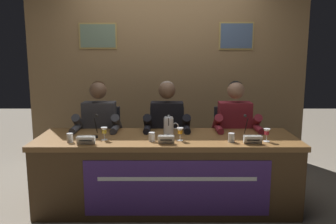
{
  "coord_description": "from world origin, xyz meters",
  "views": [
    {
      "loc": [
        0.01,
        -3.42,
        1.58
      ],
      "look_at": [
        0.0,
        0.0,
        0.98
      ],
      "focal_mm": 37.64,
      "sensor_mm": 36.0,
      "label": 1
    }
  ],
  "objects": [
    {
      "name": "ground_plane",
      "position": [
        0.0,
        0.0,
        0.0
      ],
      "size": [
        12.0,
        12.0,
        0.0
      ],
      "primitive_type": "plane",
      "color": "gray"
    },
    {
      "name": "wall_back_panelled",
      "position": [
        -0.0,
        1.45,
        1.3
      ],
      "size": [
        3.78,
        0.14,
        2.6
      ],
      "color": "#937047",
      "rests_on": "ground_plane"
    },
    {
      "name": "water_cup_right",
      "position": [
        0.61,
        -0.21,
        0.76
      ],
      "size": [
        0.06,
        0.06,
        0.08
      ],
      "color": "silver",
      "rests_on": "conference_table"
    },
    {
      "name": "panelist_left",
      "position": [
        -0.76,
        0.38,
        0.73
      ],
      "size": [
        0.51,
        0.48,
        1.24
      ],
      "color": "black",
      "rests_on": "ground_plane"
    },
    {
      "name": "chair_left",
      "position": [
        -0.76,
        0.58,
        0.45
      ],
      "size": [
        0.44,
        0.45,
        0.92
      ],
      "color": "black",
      "rests_on": "ground_plane"
    },
    {
      "name": "water_pitcher_central",
      "position": [
        0.02,
        0.04,
        0.82
      ],
      "size": [
        0.15,
        0.1,
        0.21
      ],
      "color": "silver",
      "rests_on": "conference_table"
    },
    {
      "name": "water_cup_left",
      "position": [
        -0.91,
        -0.21,
        0.76
      ],
      "size": [
        0.06,
        0.06,
        0.08
      ],
      "color": "silver",
      "rests_on": "conference_table"
    },
    {
      "name": "chair_right",
      "position": [
        0.76,
        0.58,
        0.45
      ],
      "size": [
        0.44,
        0.45,
        0.92
      ],
      "color": "black",
      "rests_on": "ground_plane"
    },
    {
      "name": "juice_glass_left",
      "position": [
        -0.6,
        -0.13,
        0.81
      ],
      "size": [
        0.06,
        0.06,
        0.12
      ],
      "color": "white",
      "rests_on": "conference_table"
    },
    {
      "name": "nameplate_left",
      "position": [
        -0.74,
        -0.3,
        0.77
      ],
      "size": [
        0.17,
        0.06,
        0.08
      ],
      "color": "white",
      "rests_on": "conference_table"
    },
    {
      "name": "chair_center",
      "position": [
        0.0,
        0.58,
        0.45
      ],
      "size": [
        0.44,
        0.45,
        0.92
      ],
      "color": "black",
      "rests_on": "ground_plane"
    },
    {
      "name": "panelist_center",
      "position": [
        0.0,
        0.38,
        0.73
      ],
      "size": [
        0.51,
        0.48,
        1.24
      ],
      "color": "black",
      "rests_on": "ground_plane"
    },
    {
      "name": "nameplate_right",
      "position": [
        0.79,
        -0.27,
        0.77
      ],
      "size": [
        0.17,
        0.06,
        0.08
      ],
      "color": "white",
      "rests_on": "conference_table"
    },
    {
      "name": "microphone_left",
      "position": [
        -0.71,
        -0.0,
        0.8
      ],
      "size": [
        0.06,
        0.17,
        0.22
      ],
      "color": "black",
      "rests_on": "conference_table"
    },
    {
      "name": "juice_glass_right",
      "position": [
        0.94,
        -0.19,
        0.81
      ],
      "size": [
        0.06,
        0.06,
        0.12
      ],
      "color": "white",
      "rests_on": "conference_table"
    },
    {
      "name": "microphone_center",
      "position": [
        0.02,
        -0.02,
        0.8
      ],
      "size": [
        0.06,
        0.17,
        0.22
      ],
      "color": "black",
      "rests_on": "conference_table"
    },
    {
      "name": "conference_table",
      "position": [
        0.0,
        -0.1,
        0.49
      ],
      "size": [
        2.58,
        0.79,
        0.73
      ],
      "color": "brown",
      "rests_on": "ground_plane"
    },
    {
      "name": "panelist_right",
      "position": [
        0.76,
        0.38,
        0.73
      ],
      "size": [
        0.51,
        0.48,
        1.24
      ],
      "color": "black",
      "rests_on": "ground_plane"
    },
    {
      "name": "microphone_right",
      "position": [
        0.79,
        -0.02,
        0.8
      ],
      "size": [
        0.06,
        0.17,
        0.22
      ],
      "color": "black",
      "rests_on": "conference_table"
    },
    {
      "name": "water_cup_center",
      "position": [
        -0.14,
        -0.18,
        0.76
      ],
      "size": [
        0.06,
        0.06,
        0.08
      ],
      "color": "silver",
      "rests_on": "conference_table"
    },
    {
      "name": "nameplate_center",
      "position": [
        -0.01,
        -0.27,
        0.77
      ],
      "size": [
        0.15,
        0.06,
        0.08
      ],
      "color": "white",
      "rests_on": "conference_table"
    },
    {
      "name": "juice_glass_center",
      "position": [
        0.13,
        -0.15,
        0.81
      ],
      "size": [
        0.06,
        0.06,
        0.12
      ],
      "color": "white",
      "rests_on": "conference_table"
    }
  ]
}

